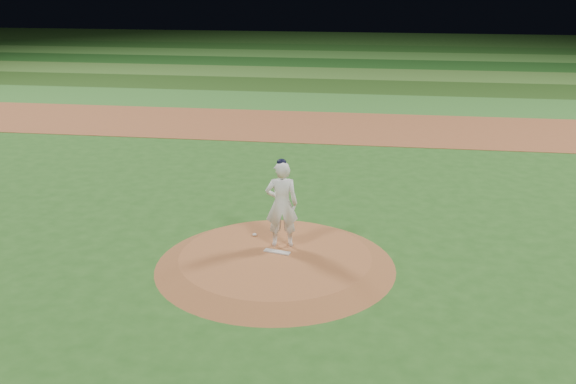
{
  "coord_description": "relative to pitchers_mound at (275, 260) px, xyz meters",
  "views": [
    {
      "loc": [
        2.23,
        -13.21,
        6.4
      ],
      "look_at": [
        0.0,
        2.0,
        1.1
      ],
      "focal_mm": 40.0,
      "sensor_mm": 36.0,
      "label": 1
    }
  ],
  "objects": [
    {
      "name": "outfield_stripe_0",
      "position": [
        0.0,
        19.5,
        -0.12
      ],
      "size": [
        70.0,
        5.0,
        0.02
      ],
      "primitive_type": "cube",
      "color": "#316C27",
      "rests_on": "ground"
    },
    {
      "name": "outfield_stripe_2",
      "position": [
        0.0,
        29.5,
        -0.12
      ],
      "size": [
        70.0,
        5.0,
        0.02
      ],
      "primitive_type": "cube",
      "color": "#3D6C27",
      "rests_on": "ground"
    },
    {
      "name": "outfield_stripe_4",
      "position": [
        0.0,
        39.5,
        -0.12
      ],
      "size": [
        70.0,
        5.0,
        0.02
      ],
      "primitive_type": "cube",
      "color": "#3A762B",
      "rests_on": "ground"
    },
    {
      "name": "rosin_bag",
      "position": [
        -0.69,
        1.06,
        0.16
      ],
      "size": [
        0.11,
        0.11,
        0.06
      ],
      "primitive_type": "ellipsoid",
      "color": "silver",
      "rests_on": "pitchers_mound"
    },
    {
      "name": "infield_dirt_band",
      "position": [
        0.0,
        14.0,
        -0.12
      ],
      "size": [
        70.0,
        6.0,
        0.02
      ],
      "primitive_type": "cube",
      "color": "brown",
      "rests_on": "ground"
    },
    {
      "name": "ground",
      "position": [
        0.0,
        0.0,
        -0.12
      ],
      "size": [
        120.0,
        120.0,
        0.0
      ],
      "primitive_type": "plane",
      "color": "#26571C",
      "rests_on": "ground"
    },
    {
      "name": "outfield_stripe_1",
      "position": [
        0.0,
        24.5,
        -0.12
      ],
      "size": [
        70.0,
        5.0,
        0.02
      ],
      "primitive_type": "cube",
      "color": "#214215",
      "rests_on": "ground"
    },
    {
      "name": "pitchers_mound",
      "position": [
        0.0,
        0.0,
        0.0
      ],
      "size": [
        5.5,
        5.5,
        0.25
      ],
      "primitive_type": "cone",
      "color": "#99572F",
      "rests_on": "ground"
    },
    {
      "name": "outfield_stripe_5",
      "position": [
        0.0,
        44.5,
        -0.12
      ],
      "size": [
        70.0,
        5.0,
        0.02
      ],
      "primitive_type": "cube",
      "color": "#1F4F19",
      "rests_on": "ground"
    },
    {
      "name": "outfield_stripe_3",
      "position": [
        0.0,
        34.5,
        -0.12
      ],
      "size": [
        70.0,
        5.0,
        0.02
      ],
      "primitive_type": "cube",
      "color": "#184616",
      "rests_on": "ground"
    },
    {
      "name": "pitching_rubber",
      "position": [
        0.01,
        0.16,
        0.14
      ],
      "size": [
        0.64,
        0.29,
        0.03
      ],
      "primitive_type": "cube",
      "rotation": [
        0.0,
        0.0,
        -0.23
      ],
      "color": "silver",
      "rests_on": "pitchers_mound"
    },
    {
      "name": "pitcher_on_mound",
      "position": [
        0.06,
        0.58,
        1.17
      ],
      "size": [
        0.83,
        0.62,
        2.13
      ],
      "color": "white",
      "rests_on": "pitchers_mound"
    }
  ]
}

